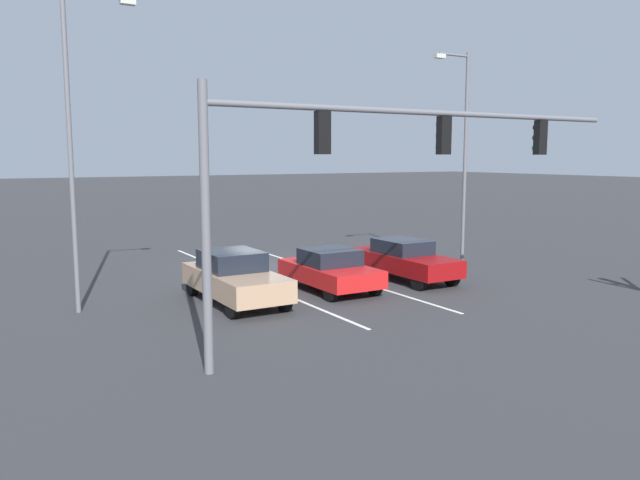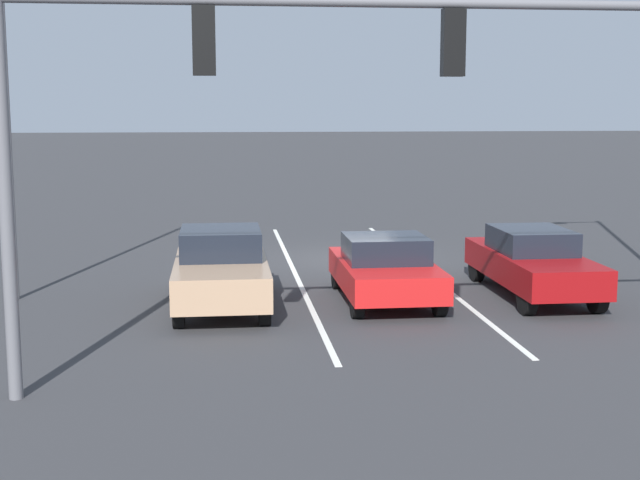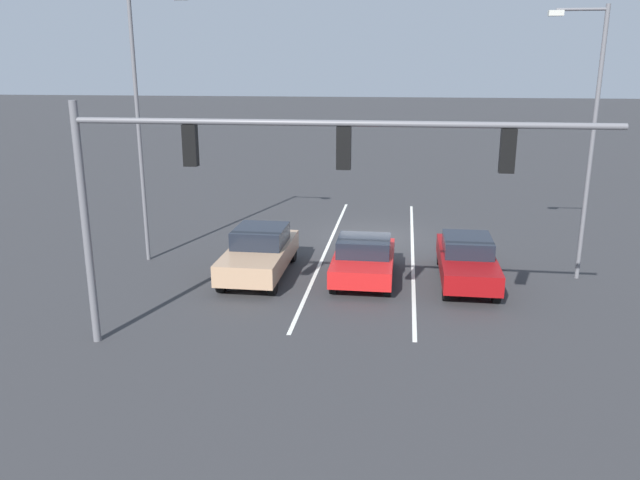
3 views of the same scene
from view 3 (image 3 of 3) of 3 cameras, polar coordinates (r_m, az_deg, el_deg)
name	(u,v)px [view 3 (image 3 of 3)]	position (r m, az deg, el deg)	size (l,w,h in m)	color
ground_plane	(372,237)	(25.86, 4.79, 0.32)	(240.00, 240.00, 0.00)	#333335
lane_stripe_left_divider	(413,252)	(23.86, 8.46, -1.10)	(0.12, 16.11, 0.01)	silver
lane_stripe_center_divider	(327,249)	(24.03, 0.62, -0.81)	(0.12, 16.11, 0.01)	silver
car_maroon_leftlane_front	(467,259)	(20.76, 13.27, -1.71)	(1.72, 4.74, 1.48)	maroon
car_tan_rightlane_front	(260,252)	(20.92, -5.55, -1.10)	(1.88, 4.63, 1.60)	tan
car_red_midlane_front	(364,258)	(20.49, 4.02, -1.70)	(1.93, 4.03, 1.42)	red
traffic_signal_gantry	(253,167)	(14.42, -6.16, 6.62)	(12.31, 0.37, 6.04)	slate
street_lamp_right_shoulder	(143,113)	(22.55, -15.88, 11.07)	(2.05, 0.24, 9.18)	slate
street_lamp_left_shoulder	(588,130)	(21.46, 23.31, 9.26)	(1.77, 0.24, 8.58)	slate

